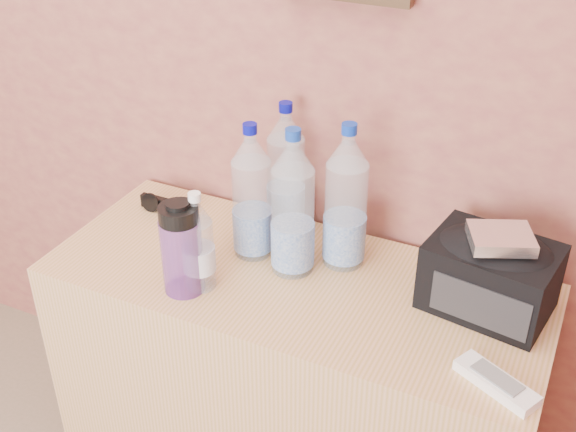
# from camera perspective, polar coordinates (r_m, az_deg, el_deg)

# --- Properties ---
(dresser) EXTENTS (1.14, 0.47, 0.71)m
(dresser) POSITION_cam_1_polar(r_m,az_deg,el_deg) (1.86, 0.46, -13.67)
(dresser) COLOR #AF7F51
(dresser) RESTS_ON ground
(pet_large_a) EXTENTS (0.09, 0.09, 0.33)m
(pet_large_a) POSITION_cam_1_polar(r_m,az_deg,el_deg) (1.64, -2.86, 1.41)
(pet_large_a) COLOR white
(pet_large_a) RESTS_ON dresser
(pet_large_b) EXTENTS (0.09, 0.09, 0.33)m
(pet_large_b) POSITION_cam_1_polar(r_m,az_deg,el_deg) (1.74, -0.17, 3.30)
(pet_large_b) COLOR #ACC5D6
(pet_large_b) RESTS_ON dresser
(pet_large_c) EXTENTS (0.09, 0.09, 0.35)m
(pet_large_c) POSITION_cam_1_polar(r_m,az_deg,el_deg) (1.61, 4.58, 0.95)
(pet_large_c) COLOR silver
(pet_large_c) RESTS_ON dresser
(pet_large_d) EXTENTS (0.09, 0.09, 0.35)m
(pet_large_d) POSITION_cam_1_polar(r_m,az_deg,el_deg) (1.58, 0.38, 0.45)
(pet_large_d) COLOR silver
(pet_large_d) RESTS_ON dresser
(pet_small) EXTENTS (0.07, 0.07, 0.23)m
(pet_small) POSITION_cam_1_polar(r_m,az_deg,el_deg) (1.56, -7.11, -2.41)
(pet_small) COLOR silver
(pet_small) RESTS_ON dresser
(nalgene_bottle) EXTENTS (0.09, 0.09, 0.22)m
(nalgene_bottle) POSITION_cam_1_polar(r_m,az_deg,el_deg) (1.55, -8.42, -2.49)
(nalgene_bottle) COLOR #6E349C
(nalgene_bottle) RESTS_ON dresser
(sunglasses) EXTENTS (0.14, 0.05, 0.04)m
(sunglasses) POSITION_cam_1_polar(r_m,az_deg,el_deg) (1.89, -9.75, 0.87)
(sunglasses) COLOR black
(sunglasses) RESTS_ON dresser
(ac_remote) EXTENTS (0.17, 0.12, 0.02)m
(ac_remote) POSITION_cam_1_polar(r_m,az_deg,el_deg) (1.42, 16.13, -12.54)
(ac_remote) COLOR white
(ac_remote) RESTS_ON dresser
(toiletry_bag) EXTENTS (0.28, 0.22, 0.17)m
(toiletry_bag) POSITION_cam_1_polar(r_m,az_deg,el_deg) (1.55, 15.73, -4.35)
(toiletry_bag) COLOR #232325
(toiletry_bag) RESTS_ON dresser
(foil_packet) EXTENTS (0.15, 0.14, 0.03)m
(foil_packet) POSITION_cam_1_polar(r_m,az_deg,el_deg) (1.49, 16.47, -1.70)
(foil_packet) COLOR silver
(foil_packet) RESTS_ON toiletry_bag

